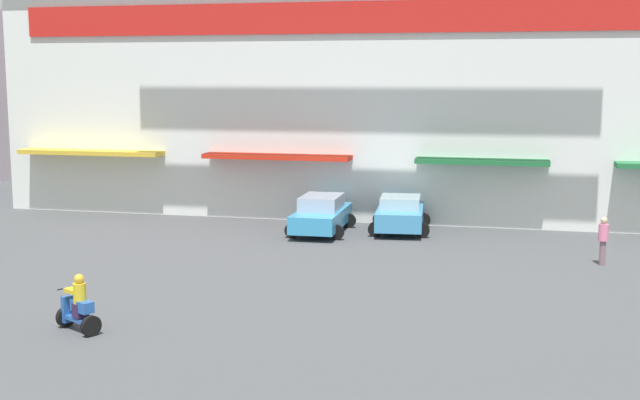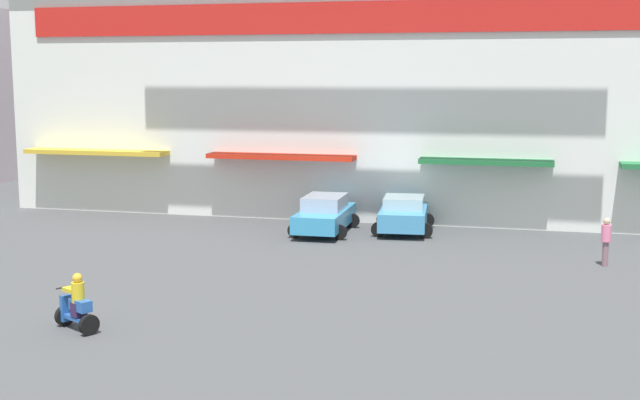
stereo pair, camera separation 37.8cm
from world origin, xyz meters
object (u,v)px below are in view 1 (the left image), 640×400
parked_car_1 (400,214)px  pedestrian_0 (603,238)px  parked_car_0 (321,214)px  scooter_rider_0 (78,308)px

parked_car_1 → pedestrian_0: (7.47, -4.46, 0.20)m
parked_car_1 → pedestrian_0: 8.70m
parked_car_0 → pedestrian_0: 11.13m
scooter_rider_0 → pedestrian_0: pedestrian_0 is taller
parked_car_0 → pedestrian_0: (10.55, -3.53, 0.19)m
parked_car_0 → parked_car_1: size_ratio=1.10×
parked_car_1 → scooter_rider_0: (-6.00, -15.20, -0.13)m
parked_car_1 → pedestrian_0: pedestrian_0 is taller
parked_car_0 → parked_car_1: (3.08, 0.93, -0.02)m
parked_car_1 → pedestrian_0: size_ratio=2.40×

